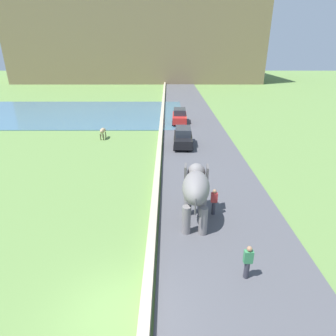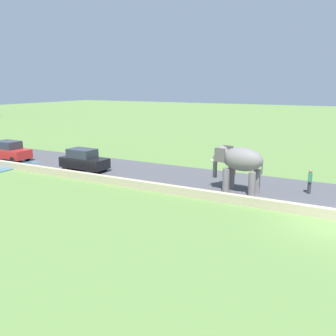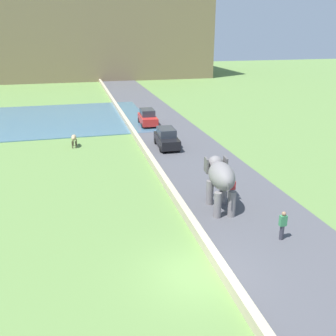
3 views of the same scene
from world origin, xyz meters
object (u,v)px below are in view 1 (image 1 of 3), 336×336
(person_beside_elephant, at_px, (214,202))
(cow_tan, at_px, (103,131))
(car_black, at_px, (183,137))
(elephant, at_px, (196,189))
(car_red, at_px, (180,116))
(person_trailing, at_px, (248,262))

(person_beside_elephant, distance_m, cow_tan, 17.21)
(car_black, height_order, cow_tan, car_black)
(elephant, xyz_separation_m, cow_tan, (-8.19, 15.18, -1.20))
(person_beside_elephant, bearing_deg, cow_tan, 122.76)
(car_black, xyz_separation_m, cow_tan, (-8.17, 2.35, -0.06))
(car_red, distance_m, cow_tan, 10.40)
(person_beside_elephant, distance_m, car_red, 20.94)
(elephant, height_order, car_red, elephant)
(car_red, bearing_deg, person_trailing, -86.01)
(car_red, bearing_deg, car_black, -90.00)
(person_trailing, height_order, cow_tan, person_trailing)
(car_red, bearing_deg, elephant, -89.94)
(person_trailing, xyz_separation_m, car_black, (-1.79, 16.95, 0.03))
(person_trailing, xyz_separation_m, cow_tan, (-9.96, 19.31, -0.04))
(car_black, bearing_deg, cow_tan, 163.94)
(elephant, relative_size, person_trailing, 2.17)
(person_beside_elephant, bearing_deg, car_red, 93.14)
(elephant, relative_size, car_black, 0.87)
(person_beside_elephant, bearing_deg, elephant, -147.84)
(car_red, relative_size, cow_tan, 2.88)
(cow_tan, bearing_deg, person_beside_elephant, -57.24)
(elephant, bearing_deg, car_black, 90.09)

